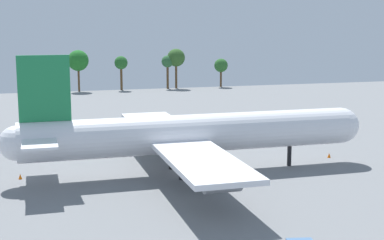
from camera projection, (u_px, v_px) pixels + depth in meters
ground_plane at (192, 173)px, 88.29m from camera, size 231.24×231.24×0.00m
cargo_airplane at (191, 134)px, 87.17m from camera, size 57.81×51.61×18.85m
safety_cone_nose at (329, 155)px, 98.33m from camera, size 0.58×0.58×0.83m
safety_cone_tail at (20, 177)px, 84.71m from camera, size 0.56×0.56×0.80m
tree_line_backdrop at (139, 61)px, 198.75m from camera, size 58.19×7.21×14.38m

